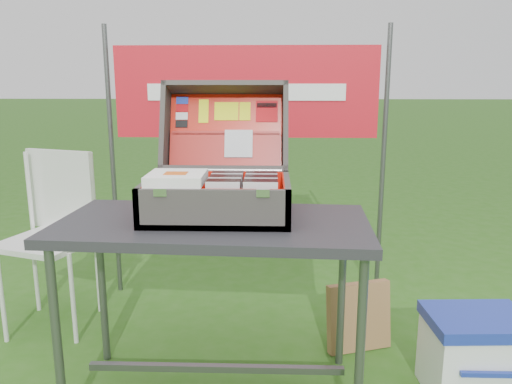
{
  "coord_description": "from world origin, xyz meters",
  "views": [
    {
      "loc": [
        0.16,
        -1.99,
        1.36
      ],
      "look_at": [
        0.09,
        0.1,
        0.9
      ],
      "focal_mm": 35.0,
      "sensor_mm": 36.0,
      "label": 1
    }
  ],
  "objects_px": {
    "cooler": "(475,355)",
    "chair": "(49,243)",
    "table": "(215,310)",
    "suitcase": "(219,151)",
    "cardboard_box": "(359,316)"
  },
  "relations": [
    {
      "from": "table",
      "to": "cardboard_box",
      "type": "height_order",
      "value": "table"
    },
    {
      "from": "suitcase",
      "to": "chair",
      "type": "relative_size",
      "value": 0.62
    },
    {
      "from": "table",
      "to": "cooler",
      "type": "bearing_deg",
      "value": 4.56
    },
    {
      "from": "cooler",
      "to": "suitcase",
      "type": "bearing_deg",
      "value": 172.69
    },
    {
      "from": "table",
      "to": "chair",
      "type": "distance_m",
      "value": 1.16
    },
    {
      "from": "table",
      "to": "cooler",
      "type": "height_order",
      "value": "table"
    },
    {
      "from": "table",
      "to": "cardboard_box",
      "type": "relative_size",
      "value": 3.61
    },
    {
      "from": "cardboard_box",
      "to": "suitcase",
      "type": "bearing_deg",
      "value": -174.98
    },
    {
      "from": "suitcase",
      "to": "cooler",
      "type": "xyz_separation_m",
      "value": [
        1.12,
        -0.09,
        -0.88
      ]
    },
    {
      "from": "table",
      "to": "chair",
      "type": "relative_size",
      "value": 1.31
    },
    {
      "from": "chair",
      "to": "table",
      "type": "bearing_deg",
      "value": -13.3
    },
    {
      "from": "suitcase",
      "to": "cardboard_box",
      "type": "bearing_deg",
      "value": 23.05
    },
    {
      "from": "chair",
      "to": "cardboard_box",
      "type": "xyz_separation_m",
      "value": [
        1.68,
        -0.19,
        -0.31
      ]
    },
    {
      "from": "cooler",
      "to": "chair",
      "type": "relative_size",
      "value": 0.44
    },
    {
      "from": "cooler",
      "to": "chair",
      "type": "bearing_deg",
      "value": 162.11
    }
  ]
}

